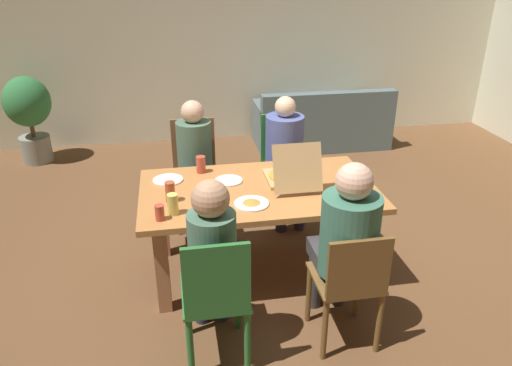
% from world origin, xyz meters
% --- Properties ---
extents(ground_plane, '(20.00, 20.00, 0.00)m').
position_xyz_m(ground_plane, '(0.00, 0.00, 0.00)').
color(ground_plane, brown).
extents(back_wall, '(7.94, 0.12, 2.83)m').
position_xyz_m(back_wall, '(0.00, 3.27, 1.42)').
color(back_wall, silver).
rests_on(back_wall, ground).
extents(dining_table, '(1.75, 0.99, 0.73)m').
position_xyz_m(dining_table, '(0.00, 0.00, 0.62)').
color(dining_table, '#BF793F').
rests_on(dining_table, ground).
extents(chair_0, '(0.41, 0.40, 0.97)m').
position_xyz_m(chair_0, '(-0.42, 0.93, 0.54)').
color(chair_0, brown).
rests_on(chair_0, ground).
extents(person_0, '(0.31, 0.53, 1.19)m').
position_xyz_m(person_0, '(-0.42, 0.77, 0.69)').
color(person_0, '#2F2B49').
rests_on(person_0, ground).
extents(chair_1, '(0.38, 0.44, 0.96)m').
position_xyz_m(chair_1, '(0.40, 0.97, 0.51)').
color(chair_1, '#29722F').
rests_on(chair_1, ground).
extents(person_1, '(0.35, 0.53, 1.18)m').
position_xyz_m(person_1, '(0.40, 0.82, 0.70)').
color(person_1, '#3B324E').
rests_on(person_1, ground).
extents(chair_2, '(0.40, 0.41, 0.85)m').
position_xyz_m(chair_2, '(0.40, -0.92, 0.49)').
color(chair_2, brown).
rests_on(chair_2, ground).
extents(person_2, '(0.36, 0.56, 1.24)m').
position_xyz_m(person_2, '(0.40, -0.78, 0.73)').
color(person_2, '#3A373A').
rests_on(person_2, ground).
extents(chair_3, '(0.39, 0.45, 0.92)m').
position_xyz_m(chair_3, '(-0.42, -0.93, 0.50)').
color(chair_3, '#2C7133').
rests_on(chair_3, ground).
extents(person_3, '(0.28, 0.50, 1.20)m').
position_xyz_m(person_3, '(-0.42, -0.77, 0.70)').
color(person_3, '#313048').
rests_on(person_3, ground).
extents(pizza_box_0, '(0.36, 0.49, 0.37)m').
position_xyz_m(pizza_box_0, '(0.26, 0.07, 0.78)').
color(pizza_box_0, tan).
rests_on(pizza_box_0, dining_table).
extents(plate_0, '(0.25, 0.25, 0.03)m').
position_xyz_m(plate_0, '(-0.09, -0.25, 0.74)').
color(plate_0, white).
rests_on(plate_0, dining_table).
extents(plate_1, '(0.23, 0.23, 0.01)m').
position_xyz_m(plate_1, '(-0.66, 0.25, 0.74)').
color(plate_1, white).
rests_on(plate_1, dining_table).
extents(plate_2, '(0.21, 0.21, 0.01)m').
position_xyz_m(plate_2, '(-0.20, 0.16, 0.74)').
color(plate_2, white).
rests_on(plate_2, dining_table).
extents(drinking_glass_0, '(0.07, 0.07, 0.15)m').
position_xyz_m(drinking_glass_0, '(-0.63, -0.30, 0.80)').
color(drinking_glass_0, '#DFCE5F').
rests_on(drinking_glass_0, dining_table).
extents(drinking_glass_1, '(0.07, 0.07, 0.14)m').
position_xyz_m(drinking_glass_1, '(-0.40, 0.37, 0.80)').
color(drinking_glass_1, '#BB4533').
rests_on(drinking_glass_1, dining_table).
extents(drinking_glass_2, '(0.06, 0.06, 0.11)m').
position_xyz_m(drinking_glass_2, '(-0.72, -0.36, 0.78)').
color(drinking_glass_2, '#BE4834').
rests_on(drinking_glass_2, dining_table).
extents(drinking_glass_3, '(0.07, 0.07, 0.15)m').
position_xyz_m(drinking_glass_3, '(-0.65, -0.11, 0.80)').
color(drinking_glass_3, '#B9502B').
rests_on(drinking_glass_3, dining_table).
extents(couch, '(1.72, 0.78, 0.79)m').
position_xyz_m(couch, '(1.34, 2.66, 0.28)').
color(couch, slate).
rests_on(couch, ground).
extents(potted_plant, '(0.54, 0.54, 1.05)m').
position_xyz_m(potted_plant, '(-2.26, 2.75, 0.64)').
color(potted_plant, gray).
rests_on(potted_plant, ground).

